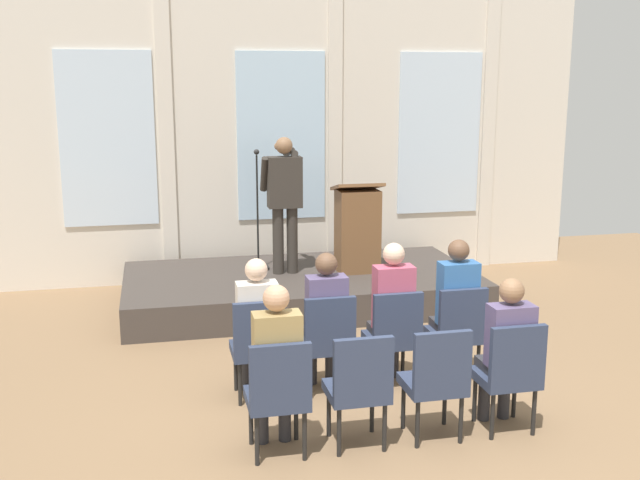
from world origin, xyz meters
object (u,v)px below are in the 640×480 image
at_px(mic_stand, 258,244).
at_px(audience_r1_c3, 507,345).
at_px(lectern, 357,229).
at_px(chair_r0_c1, 327,338).
at_px(chair_r0_c2, 394,333).
at_px(chair_r1_c2, 436,377).
at_px(chair_r0_c3, 458,328).
at_px(audience_r0_c1, 325,314).
at_px(speaker, 284,195).
at_px(audience_r0_c0, 257,320).
at_px(chair_r1_c3, 510,370).
at_px(audience_r1_c0, 276,361).
at_px(chair_r1_c0, 278,391).
at_px(audience_r0_c3, 455,303).
at_px(audience_r0_c2, 392,307).
at_px(chair_r1_c1, 359,384).
at_px(chair_r0_c0, 258,343).

distance_m(mic_stand, audience_r1_c3, 4.39).
relative_size(lectern, audience_r1_c3, 0.91).
distance_m(lectern, chair_r0_c1, 3.02).
bearing_deg(mic_stand, chair_r0_c2, -75.65).
bearing_deg(audience_r1_c3, chair_r1_c2, -172.41).
bearing_deg(chair_r0_c1, chair_r0_c3, 0.00).
bearing_deg(audience_r0_c1, speaker, 87.45).
xyz_separation_m(audience_r0_c0, chair_r1_c2, (1.25, -1.16, -0.18)).
bearing_deg(mic_stand, chair_r0_c3, -65.56).
height_order(chair_r0_c1, chair_r1_c3, same).
bearing_deg(audience_r1_c0, audience_r0_c0, 90.00).
bearing_deg(audience_r1_c3, audience_r0_c0, 150.27).
xyz_separation_m(chair_r1_c0, chair_r1_c2, (1.25, 0.00, 0.00)).
xyz_separation_m(lectern, chair_r0_c2, (-0.42, -2.80, -0.41)).
distance_m(chair_r0_c3, audience_r0_c3, 0.24).
relative_size(audience_r0_c1, chair_r0_c3, 1.39).
xyz_separation_m(audience_r0_c0, chair_r1_c3, (1.88, -1.16, -0.18)).
distance_m(speaker, chair_r1_c3, 4.23).
xyz_separation_m(chair_r0_c3, audience_r1_c3, (-0.00, -0.99, 0.18)).
height_order(lectern, audience_r0_c1, lectern).
distance_m(chair_r0_c3, audience_r1_c0, 2.14).
bearing_deg(chair_r0_c3, audience_r0_c2, 172.82).
xyz_separation_m(mic_stand, chair_r1_c1, (0.18, -4.23, -0.19)).
bearing_deg(chair_r1_c2, lectern, 83.82).
distance_m(lectern, audience_r0_c3, 2.73).
xyz_separation_m(chair_r0_c2, audience_r0_c2, (-0.00, 0.08, 0.22)).
relative_size(chair_r0_c1, chair_r1_c0, 1.00).
xyz_separation_m(mic_stand, chair_r0_c0, (-0.45, -3.16, -0.19)).
bearing_deg(chair_r0_c1, chair_r1_c3, -40.59).
relative_size(audience_r0_c0, chair_r0_c2, 1.37).
xyz_separation_m(audience_r0_c3, audience_r1_c3, (0.00, -1.07, -0.04)).
xyz_separation_m(lectern, chair_r1_c0, (-1.67, -3.87, -0.41)).
distance_m(audience_r0_c0, audience_r1_c3, 2.17).
bearing_deg(chair_r0_c1, audience_r1_c0, -122.23).
distance_m(chair_r1_c0, chair_r1_c1, 0.63).
bearing_deg(lectern, speaker, 172.89).
xyz_separation_m(chair_r0_c0, audience_r0_c2, (1.25, 0.08, 0.22)).
distance_m(mic_stand, chair_r0_c3, 3.47).
distance_m(chair_r1_c1, chair_r1_c2, 0.63).
bearing_deg(chair_r1_c1, lectern, 74.89).
xyz_separation_m(chair_r0_c3, chair_r1_c3, (0.00, -1.07, 0.00)).
distance_m(audience_r0_c2, chair_r1_c1, 1.33).
bearing_deg(chair_r1_c0, audience_r0_c0, 90.00).
bearing_deg(audience_r0_c3, lectern, 94.36).
distance_m(audience_r0_c1, audience_r1_c3, 1.65).
bearing_deg(chair_r0_c1, chair_r1_c2, -59.74).
height_order(chair_r0_c2, audience_r0_c2, audience_r0_c2).
relative_size(audience_r0_c3, chair_r1_c0, 1.46).
bearing_deg(audience_r0_c1, mic_stand, 93.37).
bearing_deg(chair_r1_c2, chair_r0_c3, 59.74).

